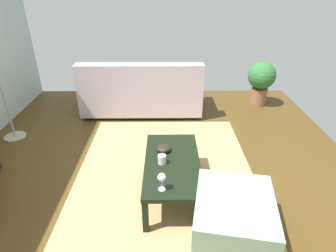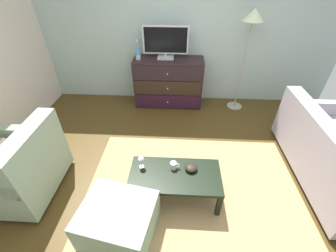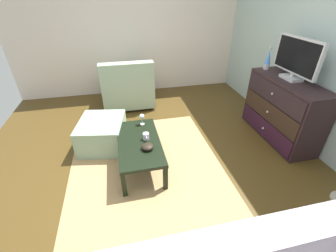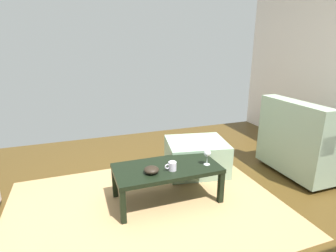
% 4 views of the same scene
% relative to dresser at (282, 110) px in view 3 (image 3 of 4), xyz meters
% --- Properties ---
extents(ground_plane, '(5.62, 4.82, 0.05)m').
position_rel_dresser_xyz_m(ground_plane, '(0.22, -1.86, -0.47)').
color(ground_plane, '#4B3616').
extents(wall_plain_left, '(0.12, 4.82, 2.68)m').
position_rel_dresser_xyz_m(wall_plain_left, '(-2.35, -1.86, 0.89)').
color(wall_plain_left, silver).
rests_on(wall_plain_left, ground_plane).
extents(area_rug, '(2.60, 1.90, 0.01)m').
position_rel_dresser_xyz_m(area_rug, '(0.42, -2.06, -0.45)').
color(area_rug, tan).
rests_on(area_rug, ground_plane).
extents(dresser, '(1.24, 0.49, 0.90)m').
position_rel_dresser_xyz_m(dresser, '(0.00, 0.00, 0.00)').
color(dresser, black).
rests_on(dresser, ground_plane).
extents(tv, '(0.77, 0.18, 0.54)m').
position_rel_dresser_xyz_m(tv, '(-0.05, 0.02, 0.74)').
color(tv, silver).
rests_on(tv, dresser).
extents(lava_lamp, '(0.09, 0.09, 0.33)m').
position_rel_dresser_xyz_m(lava_lamp, '(-0.52, -0.04, 0.60)').
color(lava_lamp, '#B7B7BC').
rests_on(lava_lamp, dresser).
extents(coffee_table, '(1.03, 0.52, 0.37)m').
position_rel_dresser_xyz_m(coffee_table, '(0.19, -2.12, -0.13)').
color(coffee_table, black).
rests_on(coffee_table, ground_plane).
extents(wine_glass, '(0.07, 0.07, 0.16)m').
position_rel_dresser_xyz_m(wine_glass, '(-0.20, -2.03, 0.03)').
color(wine_glass, silver).
rests_on(wine_glass, coffee_table).
extents(mug, '(0.11, 0.08, 0.08)m').
position_rel_dresser_xyz_m(mug, '(0.17, -2.03, -0.04)').
color(mug, silver).
rests_on(mug, coffee_table).
extents(bowl_decorative, '(0.14, 0.14, 0.06)m').
position_rel_dresser_xyz_m(bowl_decorative, '(0.37, -2.04, -0.05)').
color(bowl_decorative, black).
rests_on(bowl_decorative, coffee_table).
extents(armchair, '(0.80, 0.93, 0.90)m').
position_rel_dresser_xyz_m(armchair, '(-1.59, -2.13, -0.09)').
color(armchair, '#332319').
rests_on(armchair, ground_plane).
extents(ottoman, '(0.80, 0.72, 0.39)m').
position_rel_dresser_xyz_m(ottoman, '(-0.36, -2.59, -0.25)').
color(ottoman, '#8CAB8E').
rests_on(ottoman, ground_plane).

